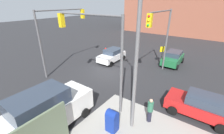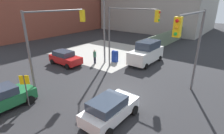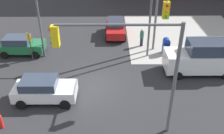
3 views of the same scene
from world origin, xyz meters
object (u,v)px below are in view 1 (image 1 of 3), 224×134
Objects in this scene: street_lamp_corner at (134,52)px; hatchback_green at (173,58)px; van_white_delivery at (47,111)px; pedestrian_crossing at (150,110)px; sedan_red at (200,105)px; traffic_signal_se_corner at (59,28)px; coupe_white at (112,55)px; traffic_signal_ne_corner at (94,42)px; traffic_signal_nw_corner at (161,31)px; mailbox_blue at (112,120)px; fire_hydrant at (106,51)px.

street_lamp_corner is 12.18m from hatchback_green.
van_white_delivery is at bearing -48.36° from street_lamp_corner.
street_lamp_corner reaches higher than pedestrian_crossing.
sedan_red is at bearing 25.59° from hatchback_green.
coupe_white is at bearing 151.34° from traffic_signal_se_corner.
sedan_red is (-2.72, 6.69, -3.80)m from traffic_signal_ne_corner.
coupe_white is at bearing -96.57° from traffic_signal_nw_corner.
mailbox_blue is 2.50m from pedestrian_crossing.
coupe_white is (-8.01, -7.17, -3.86)m from street_lamp_corner.
fire_hydrant is (-2.64, -8.70, -4.15)m from traffic_signal_nw_corner.
traffic_signal_nw_corner is 1.20× the size of van_white_delivery.
coupe_white is 10.91m from pedestrian_crossing.
traffic_signal_ne_corner is 3.24m from street_lamp_corner.
pedestrian_crossing is at bearing 79.53° from traffic_signal_se_corner.
mailbox_blue is 0.35× the size of sedan_red.
traffic_signal_se_corner is at bearing -2.40° from fire_hydrant.
pedestrian_crossing is at bearing 143.13° from mailbox_blue.
traffic_signal_ne_corner is 5.63m from pedestrian_crossing.
traffic_signal_se_corner is 0.81× the size of street_lamp_corner.
traffic_signal_ne_corner is at bearing 71.12° from traffic_signal_se_corner.
street_lamp_corner is at bearing 8.03° from traffic_signal_nw_corner.
van_white_delivery reaches higher than sedan_red.
fire_hydrant is 0.55× the size of pedestrian_crossing.
fire_hydrant is at bearing -140.60° from mailbox_blue.
mailbox_blue is at bearing -22.95° from street_lamp_corner.
sedan_red is at bearing 112.09° from traffic_signal_ne_corner.
fire_hydrant is (-9.50, -6.52, -4.16)m from traffic_signal_ne_corner.
traffic_signal_se_corner is at bearing -134.06° from van_white_delivery.
pedestrian_crossing is at bearing 7.93° from hatchback_green.
mailbox_blue is 0.84× the size of pedestrian_crossing.
hatchback_green is at bearing 118.03° from coupe_white.
coupe_white is (1.94, 2.56, 0.36)m from fire_hydrant.
traffic_signal_se_corner reaches higher than fire_hydrant.
fire_hydrant is 0.23× the size of coupe_white.
van_white_delivery is (3.32, -3.73, -3.42)m from street_lamp_corner.
street_lamp_corner reaches higher than sedan_red.
traffic_signal_ne_corner is 1.67× the size of hatchback_green.
van_white_delivery reaches higher than pedestrian_crossing.
coupe_white is at bearing -143.06° from pedestrian_crossing.
fire_hydrant is 3.23m from coupe_white.
traffic_signal_ne_corner is at bearing -97.94° from street_lamp_corner.
traffic_signal_nw_corner is at bearing 165.74° from van_white_delivery.
sedan_red is (6.78, 13.21, 0.36)m from fire_hydrant.
mailbox_blue is at bearing 35.63° from coupe_white.
traffic_signal_nw_corner is 5.71m from hatchback_green.
traffic_signal_nw_corner reaches higher than hatchback_green.
traffic_signal_nw_corner reaches higher than sedan_red.
pedestrian_crossing is (10.80, 1.50, 0.04)m from hatchback_green.
traffic_signal_nw_corner is 7.25m from coupe_white.
traffic_signal_nw_corner is at bearing 116.69° from traffic_signal_se_corner.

